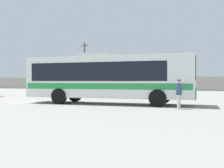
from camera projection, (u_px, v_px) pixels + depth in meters
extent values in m
plane|color=gray|center=(137.00, 96.00, 28.54)|extent=(300.00, 300.00, 0.00)
cube|color=#9E998C|center=(167.00, 84.00, 45.29)|extent=(80.00, 0.30, 2.21)
cube|color=white|center=(109.00, 77.00, 18.40)|extent=(11.27, 3.17, 2.72)
cube|color=black|center=(101.00, 72.00, 18.56)|extent=(9.27, 3.09, 1.20)
cube|color=green|center=(109.00, 86.00, 18.40)|extent=(11.05, 3.18, 0.38)
cube|color=#19212D|center=(196.00, 69.00, 16.67)|extent=(0.17, 2.29, 1.42)
cube|color=green|center=(196.00, 94.00, 16.69)|extent=(0.20, 2.50, 0.65)
cube|color=#B2B2B2|center=(97.00, 55.00, 18.64)|extent=(2.27, 1.52, 0.24)
cylinder|color=black|center=(163.00, 96.00, 18.51)|extent=(1.06, 0.36, 1.04)
cylinder|color=black|center=(158.00, 98.00, 16.18)|extent=(1.06, 0.36, 1.04)
cylinder|color=black|center=(75.00, 95.00, 20.52)|extent=(1.06, 0.36, 1.04)
cylinder|color=black|center=(59.00, 96.00, 18.19)|extent=(1.06, 0.36, 1.04)
cylinder|color=silver|center=(179.00, 102.00, 15.07)|extent=(0.14, 0.14, 0.77)
cylinder|color=silver|center=(178.00, 102.00, 14.94)|extent=(0.14, 0.14, 0.77)
cylinder|color=#33476B|center=(179.00, 89.00, 15.00)|extent=(0.37, 0.37, 0.61)
sphere|color=beige|center=(179.00, 82.00, 14.99)|extent=(0.21, 0.21, 0.21)
cylinder|color=navy|center=(179.00, 80.00, 14.99)|extent=(0.22, 0.22, 0.06)
cube|color=black|center=(109.00, 86.00, 45.02)|extent=(4.73, 2.19, 0.67)
cube|color=black|center=(111.00, 83.00, 44.95)|extent=(2.66, 1.87, 0.55)
cylinder|color=black|center=(99.00, 88.00, 44.57)|extent=(0.66, 0.27, 0.64)
cylinder|color=black|center=(103.00, 88.00, 46.26)|extent=(0.66, 0.27, 0.64)
cylinder|color=black|center=(116.00, 89.00, 43.78)|extent=(0.66, 0.27, 0.64)
cylinder|color=black|center=(119.00, 88.00, 45.47)|extent=(0.66, 0.27, 0.64)
cube|color=silver|center=(144.00, 87.00, 43.74)|extent=(4.64, 2.16, 0.61)
cube|color=black|center=(146.00, 83.00, 43.64)|extent=(2.61, 1.85, 0.50)
cylinder|color=black|center=(134.00, 89.00, 43.56)|extent=(0.66, 0.27, 0.64)
cylinder|color=black|center=(138.00, 88.00, 45.15)|extent=(0.66, 0.27, 0.64)
cylinder|color=black|center=(151.00, 89.00, 42.34)|extent=(0.66, 0.27, 0.64)
cylinder|color=black|center=(154.00, 89.00, 43.93)|extent=(0.66, 0.27, 0.64)
cylinder|color=#4C3823|center=(85.00, 66.00, 52.85)|extent=(0.24, 0.24, 8.91)
cube|color=#473321|center=(85.00, 46.00, 52.81)|extent=(1.78, 0.53, 0.12)
cylinder|color=brown|center=(99.00, 83.00, 52.44)|extent=(0.32, 0.32, 2.36)
ellipsoid|color=#2D6628|center=(99.00, 67.00, 52.40)|extent=(5.22, 5.22, 4.44)
cylinder|color=brown|center=(142.00, 83.00, 49.34)|extent=(0.32, 0.32, 2.27)
ellipsoid|color=#38752D|center=(142.00, 66.00, 49.30)|extent=(5.52, 5.52, 4.69)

